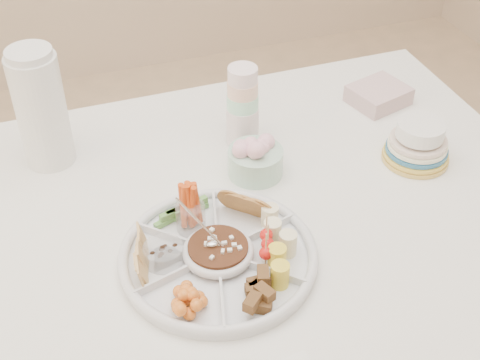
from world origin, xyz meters
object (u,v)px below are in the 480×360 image
object	(u,v)px
dining_table	(217,329)
thermos	(40,107)
plate_stack	(418,142)
party_tray	(218,254)

from	to	relation	value
dining_table	thermos	distance (m)	0.68
dining_table	thermos	xyz separation A→B (m)	(-0.30, 0.31, 0.52)
dining_table	plate_stack	world-z (taller)	plate_stack
thermos	plate_stack	xyz separation A→B (m)	(0.80, -0.28, -0.10)
party_tray	thermos	size ratio (longest dim) A/B	1.31
dining_table	party_tray	world-z (taller)	party_tray
plate_stack	thermos	bearing A→B (deg)	160.50
thermos	plate_stack	size ratio (longest dim) A/B	1.87
party_tray	thermos	xyz separation A→B (m)	(-0.26, 0.45, 0.12)
party_tray	plate_stack	size ratio (longest dim) A/B	2.45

